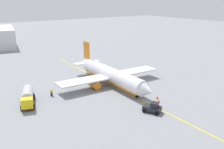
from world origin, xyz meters
TOP-DOWN VIEW (x-y plane):
  - ground_plane at (0.00, 0.00)m, footprint 400.00×400.00m
  - airplane at (-0.49, 0.02)m, footprint 33.41×29.65m
  - fuel_tanker at (-0.75, -22.28)m, footprint 9.85×5.62m
  - pushback_tug at (18.49, -3.12)m, footprint 4.11×3.58m
  - refueling_worker at (-2.10, -16.22)m, footprint 0.62×0.62m
  - safety_cone_nose at (13.92, 2.94)m, footprint 0.65×0.65m
  - safety_cone_wingtip at (15.63, 1.65)m, footprint 0.62×0.62m
  - taxi_line_marking at (0.00, 0.00)m, footprint 70.88×3.45m

SIDE VIEW (x-z plane):
  - ground_plane at x=0.00m, z-range 0.00..0.00m
  - taxi_line_marking at x=0.00m, z-range 0.00..0.01m
  - safety_cone_wingtip at x=15.63m, z-range 0.00..0.69m
  - safety_cone_nose at x=13.92m, z-range 0.00..0.72m
  - refueling_worker at x=-2.10m, z-range -0.03..1.68m
  - pushback_tug at x=18.49m, z-range -0.09..2.11m
  - fuel_tanker at x=-0.75m, z-range 0.14..3.29m
  - airplane at x=-0.49m, z-range -2.18..7.56m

